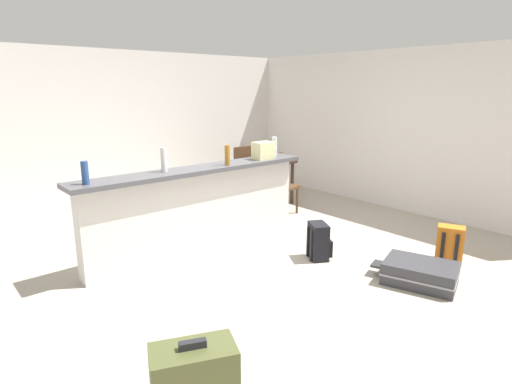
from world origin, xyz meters
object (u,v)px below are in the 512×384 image
(bottle_blue, at_px, (85,173))
(bottle_amber, at_px, (227,155))
(dining_chair_near_partition, at_px, (279,181))
(dining_table, at_px, (257,167))
(bottle_clear, at_px, (274,147))
(backpack_orange, at_px, (450,245))
(suitcase_flat_charcoal, at_px, (420,273))
(backpack_black, at_px, (319,242))
(dining_chair_far_side, at_px, (240,169))
(grocery_bag, at_px, (263,150))
(bottle_white, at_px, (164,160))

(bottle_blue, relative_size, bottle_amber, 0.94)
(dining_chair_near_partition, bearing_deg, dining_table, 84.15)
(bottle_clear, distance_m, backpack_orange, 2.43)
(suitcase_flat_charcoal, bearing_deg, backpack_black, 104.66)
(bottle_blue, distance_m, bottle_clear, 2.50)
(dining_table, xyz_separation_m, dining_chair_far_side, (0.06, 0.54, -0.13))
(dining_chair_near_partition, height_order, dining_chair_far_side, same)
(grocery_bag, xyz_separation_m, backpack_black, (-0.09, -1.07, -0.93))
(bottle_clear, relative_size, grocery_bag, 1.03)
(bottle_amber, distance_m, dining_chair_far_side, 2.43)
(grocery_bag, relative_size, backpack_black, 0.62)
(dining_table, bearing_deg, bottle_blue, -159.94)
(backpack_black, bearing_deg, suitcase_flat_charcoal, -75.34)
(backpack_black, height_order, backpack_orange, same)
(bottle_blue, bearing_deg, dining_table, 20.06)
(suitcase_flat_charcoal, relative_size, backpack_black, 2.12)
(backpack_black, bearing_deg, bottle_clear, 73.85)
(dining_chair_near_partition, xyz_separation_m, suitcase_flat_charcoal, (-0.63, -2.71, -0.41))
(bottle_blue, bearing_deg, dining_chair_far_side, 27.79)
(suitcase_flat_charcoal, distance_m, backpack_orange, 0.77)
(bottle_white, distance_m, backpack_black, 1.97)
(backpack_black, bearing_deg, dining_table, 66.21)
(bottle_amber, bearing_deg, dining_chair_near_partition, 23.11)
(grocery_bag, distance_m, backpack_black, 1.42)
(backpack_black, bearing_deg, dining_chair_near_partition, 60.62)
(bottle_white, distance_m, dining_chair_near_partition, 2.37)
(grocery_bag, distance_m, dining_table, 1.53)
(dining_chair_near_partition, height_order, backpack_black, dining_chair_near_partition)
(bottle_amber, bearing_deg, suitcase_flat_charcoal, -68.70)
(bottle_white, distance_m, grocery_bag, 1.40)
(bottle_white, height_order, backpack_black, bottle_white)
(bottle_clear, height_order, dining_chair_far_side, bottle_clear)
(bottle_amber, distance_m, backpack_orange, 2.74)
(bottle_white, bearing_deg, bottle_amber, -8.70)
(bottle_amber, distance_m, suitcase_flat_charcoal, 2.47)
(bottle_white, height_order, dining_table, bottle_white)
(bottle_white, relative_size, grocery_bag, 1.03)
(bottle_white, xyz_separation_m, dining_chair_near_partition, (2.22, 0.50, -0.64))
(dining_table, bearing_deg, dining_chair_near_partition, -95.85)
(grocery_bag, distance_m, dining_chair_near_partition, 1.17)
(bottle_white, bearing_deg, grocery_bag, -2.49)
(bottle_amber, height_order, dining_chair_near_partition, bottle_amber)
(dining_table, distance_m, dining_chair_near_partition, 0.61)
(dining_chair_near_partition, distance_m, dining_chair_far_side, 1.14)
(grocery_bag, bearing_deg, dining_chair_far_side, 60.71)
(dining_table, relative_size, dining_chair_far_side, 1.18)
(bottle_white, bearing_deg, dining_chair_far_side, 34.80)
(backpack_orange, bearing_deg, suitcase_flat_charcoal, -175.08)
(grocery_bag, distance_m, dining_chair_far_side, 2.04)
(dining_chair_far_side, xyz_separation_m, suitcase_flat_charcoal, (-0.76, -3.85, -0.41))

